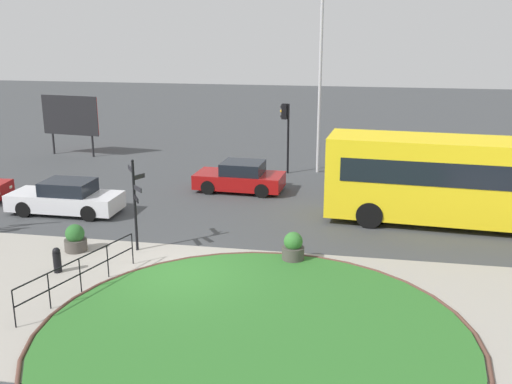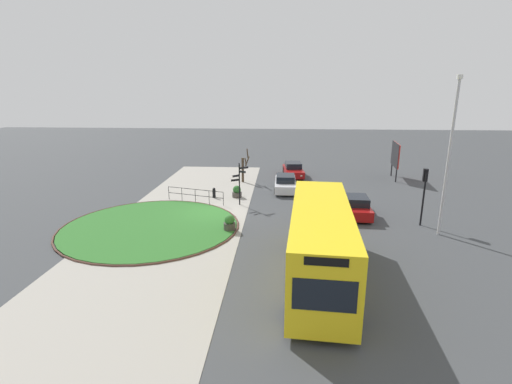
% 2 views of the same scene
% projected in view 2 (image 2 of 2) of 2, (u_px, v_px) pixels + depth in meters
% --- Properties ---
extents(ground, '(120.00, 120.00, 0.00)m').
position_uv_depth(ground, '(210.00, 213.00, 25.56)').
color(ground, '#3D3F42').
extents(sidewalk_paving, '(32.00, 8.54, 0.02)m').
position_uv_depth(sidewalk_paving, '(186.00, 212.00, 25.67)').
color(sidewalk_paving, '#9E998E').
rests_on(sidewalk_paving, ground).
extents(grass_island, '(10.65, 10.65, 0.10)m').
position_uv_depth(grass_island, '(151.00, 226.00, 22.94)').
color(grass_island, '#2D6B28').
rests_on(grass_island, ground).
extents(grass_kerb_ring, '(10.96, 10.96, 0.11)m').
position_uv_depth(grass_kerb_ring, '(151.00, 226.00, 22.94)').
color(grass_kerb_ring, brown).
rests_on(grass_kerb_ring, ground).
extents(signpost_directional, '(0.87, 1.19, 3.16)m').
position_uv_depth(signpost_directional, '(239.00, 181.00, 26.93)').
color(signpost_directional, black).
rests_on(signpost_directional, ground).
extents(bollard_foreground, '(0.25, 0.25, 0.82)m').
position_uv_depth(bollard_foreground, '(214.00, 193.00, 29.12)').
color(bollard_foreground, black).
rests_on(bollard_foreground, ground).
extents(railing_grass_edge, '(1.37, 4.51, 1.05)m').
position_uv_depth(railing_grass_edge, '(195.00, 194.00, 27.81)').
color(railing_grass_edge, black).
rests_on(railing_grass_edge, ground).
extents(bus_yellow, '(9.75, 3.17, 3.33)m').
position_uv_depth(bus_yellow, '(320.00, 241.00, 16.20)').
color(bus_yellow, yellow).
rests_on(bus_yellow, ground).
extents(car_near_lane, '(4.57, 2.08, 1.35)m').
position_uv_depth(car_near_lane, '(293.00, 170.00, 36.66)').
color(car_near_lane, maroon).
rests_on(car_near_lane, ground).
extents(car_far_lane, '(4.10, 2.08, 1.38)m').
position_uv_depth(car_far_lane, '(354.00, 206.00, 24.96)').
color(car_far_lane, maroon).
rests_on(car_far_lane, ground).
extents(car_trailing, '(4.52, 1.79, 1.38)m').
position_uv_depth(car_trailing, '(285.00, 183.00, 31.26)').
color(car_trailing, silver).
rests_on(car_trailing, ground).
extents(traffic_light_near, '(0.49, 0.29, 3.58)m').
position_uv_depth(traffic_light_near, '(425.00, 184.00, 22.69)').
color(traffic_light_near, black).
rests_on(traffic_light_near, ground).
extents(lamppost_tall, '(0.32, 0.32, 8.99)m').
position_uv_depth(lamppost_tall, '(449.00, 154.00, 20.51)').
color(lamppost_tall, '#B7B7BC').
rests_on(lamppost_tall, ground).
extents(billboard_left, '(3.64, 0.59, 3.50)m').
position_uv_depth(billboard_left, '(395.00, 155.00, 35.02)').
color(billboard_left, black).
rests_on(billboard_left, ground).
extents(planter_near_signpost, '(0.75, 0.75, 0.95)m').
position_uv_depth(planter_near_signpost, '(237.00, 192.00, 29.29)').
color(planter_near_signpost, '#47423D').
rests_on(planter_near_signpost, ground).
extents(planter_kerbside, '(0.72, 0.72, 1.01)m').
position_uv_depth(planter_kerbside, '(230.00, 224.00, 22.20)').
color(planter_kerbside, '#47423D').
rests_on(planter_kerbside, ground).
extents(street_tree_bare, '(1.15, 0.77, 3.20)m').
position_uv_depth(street_tree_bare, '(244.00, 167.00, 33.96)').
color(street_tree_bare, '#423323').
rests_on(street_tree_bare, ground).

